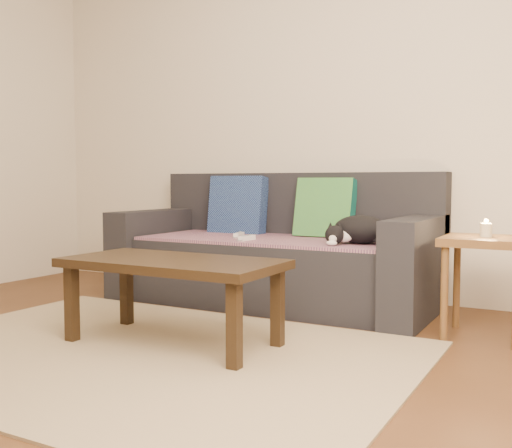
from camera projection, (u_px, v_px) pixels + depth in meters
The scene contains 13 objects.
ground at pixel (116, 364), 2.65m from camera, with size 4.50×4.50×0.00m, color brown.
back_wall at pixel (303, 113), 4.31m from camera, with size 4.50×0.04×2.60m, color beige.
sofa at pixel (276, 256), 4.01m from camera, with size 2.10×0.94×0.87m.
throw_blanket at pixel (270, 239), 3.92m from camera, with size 1.66×0.74×0.02m, color #482A4E.
cushion_navy at pixel (238, 206), 4.32m from camera, with size 0.43×0.11×0.43m, color #101A46.
cushion_green at pixel (325, 208), 4.00m from camera, with size 0.40×0.10×0.40m, color #0D5450.
cat at pixel (358, 230), 3.53m from camera, with size 0.40×0.37×0.17m.
wii_remote_a at pixel (247, 238), 3.75m from camera, with size 0.15×0.04×0.03m, color white.
wii_remote_b at pixel (239, 235), 3.97m from camera, with size 0.15×0.04×0.03m, color white.
side_table at pixel (485, 255), 3.07m from camera, with size 0.42×0.42×0.52m.
candle at pixel (486, 230), 3.06m from camera, with size 0.06×0.06×0.09m.
rug at pixel (138, 354), 2.78m from camera, with size 2.50×1.80×0.01m, color tan.
coffee_table at pixel (173, 270), 2.93m from camera, with size 1.07×0.54×0.43m.
Camera 1 is at (1.80, -1.98, 0.80)m, focal length 42.00 mm.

